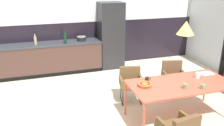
{
  "coord_description": "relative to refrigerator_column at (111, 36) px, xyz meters",
  "views": [
    {
      "loc": [
        -1.63,
        -3.35,
        2.52
      ],
      "look_at": [
        -0.25,
        1.06,
        0.86
      ],
      "focal_mm": 36.89,
      "sensor_mm": 36.0,
      "label": 1
    }
  ],
  "objects": [
    {
      "name": "back_wall_splashback_dark",
      "position": [
        -0.34,
        0.36,
        -0.29
      ],
      "size": [
        6.72,
        0.12,
        1.37
      ],
      "primitive_type": "cube",
      "color": "black",
      "rests_on": "ground"
    },
    {
      "name": "bottle_spice_small",
      "position": [
        -2.15,
        -0.02,
        0.03
      ],
      "size": [
        0.07,
        0.07,
        0.29
      ],
      "color": "tan",
      "rests_on": "kitchen_counter"
    },
    {
      "name": "bottle_oil_tall",
      "position": [
        -1.37,
        -0.17,
        0.05
      ],
      "size": [
        0.07,
        0.07,
        0.32
      ],
      "color": "#0F3319",
      "rests_on": "kitchen_counter"
    },
    {
      "name": "open_book",
      "position": [
        1.15,
        -2.89,
        -0.22
      ],
      "size": [
        0.27,
        0.19,
        0.02
      ],
      "color": "white",
      "rests_on": "dining_table"
    },
    {
      "name": "mug_dark_espresso",
      "position": [
        0.33,
        -3.35,
        -0.19
      ],
      "size": [
        0.11,
        0.07,
        0.09
      ],
      "color": "#5B8456",
      "rests_on": "dining_table"
    },
    {
      "name": "ground_plane",
      "position": [
        -0.34,
        -3.08,
        -0.97
      ],
      "size": [
        9.11,
        9.11,
        0.0
      ],
      "primitive_type": "plane",
      "color": "beige"
    },
    {
      "name": "pendant_lamp_over_table_near",
      "position": [
        0.39,
        -3.1,
        0.79
      ],
      "size": [
        0.31,
        0.31,
        1.04
      ],
      "color": "black"
    },
    {
      "name": "mug_short_terracotta",
      "position": [
        0.83,
        -3.01,
        -0.18
      ],
      "size": [
        0.14,
        0.09,
        0.11
      ],
      "color": "white",
      "rests_on": "dining_table"
    },
    {
      "name": "armchair_head_of_table",
      "position": [
        0.84,
        -2.16,
        -0.49
      ],
      "size": [
        0.57,
        0.56,
        0.77
      ],
      "rotation": [
        0.0,
        0.0,
        2.91
      ],
      "color": "brown",
      "rests_on": "ground"
    },
    {
      "name": "mug_glass_clear",
      "position": [
        -0.17,
        -2.86,
        -0.19
      ],
      "size": [
        0.11,
        0.07,
        0.08
      ],
      "color": "black",
      "rests_on": "dining_table"
    },
    {
      "name": "dining_table",
      "position": [
        0.39,
        -3.14,
        -0.27
      ],
      "size": [
        1.93,
        0.92,
        0.74
      ],
      "color": "#D54D38",
      "rests_on": "ground"
    },
    {
      "name": "kitchen_counter",
      "position": [
        -1.96,
        -0.0,
        -0.53
      ],
      "size": [
        3.22,
        0.63,
        0.89
      ],
      "color": "#462E27",
      "rests_on": "ground"
    },
    {
      "name": "fruit_bowl",
      "position": [
        -0.3,
        -3.05,
        -0.19
      ],
      "size": [
        0.25,
        0.25,
        0.06
      ],
      "color": "#B2662D",
      "rests_on": "dining_table"
    },
    {
      "name": "refrigerator_column",
      "position": [
        0.0,
        0.0,
        0.0
      ],
      "size": [
        0.7,
        0.6,
        1.95
      ],
      "primitive_type": "cube",
      "color": "#232326",
      "rests_on": "ground"
    },
    {
      "name": "mug_tall_blue",
      "position": [
        0.61,
        -3.45,
        -0.19
      ],
      "size": [
        0.11,
        0.07,
        0.08
      ],
      "color": "#5B8456",
      "rests_on": "dining_table"
    },
    {
      "name": "cooking_pot",
      "position": [
        -0.88,
        0.01,
        -0.03
      ],
      "size": [
        0.26,
        0.26,
        0.15
      ],
      "color": "black",
      "rests_on": "kitchen_counter"
    },
    {
      "name": "armchair_corner_seat",
      "position": [
        -0.22,
        -2.17,
        -0.5
      ],
      "size": [
        0.57,
        0.56,
        0.74
      ],
      "rotation": [
        0.0,
        0.0,
        2.93
      ],
      "color": "brown",
      "rests_on": "ground"
    }
  ]
}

